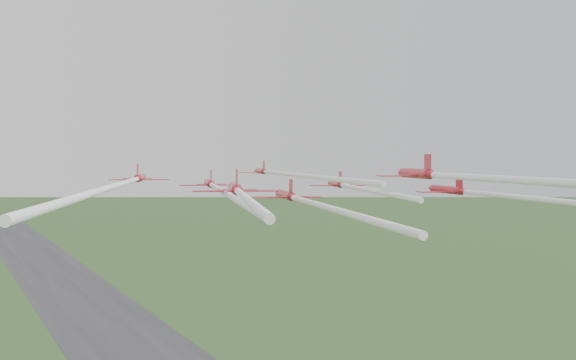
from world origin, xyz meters
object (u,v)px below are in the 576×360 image
jet_row3_left (124,183)px  jet_lead (282,173)px  jet_row2_left (218,188)px  jet_row4_right (442,175)px  jet_row3_mid (304,200)px  jet_row2_right (350,186)px  jet_row3_right (476,193)px  jet_row4_left (239,192)px

jet_row3_left → jet_lead: bearing=53.8°
jet_row2_left → jet_row4_right: (15.18, -25.63, 2.06)m
jet_row3_mid → jet_row3_left: bearing=-159.7°
jet_row4_right → jet_row3_left: bearing=175.1°
jet_lead → jet_row2_left: (-13.35, -7.10, -1.66)m
jet_row2_left → jet_row3_left: (-15.11, -11.46, 1.31)m
jet_row2_right → jet_row3_left: 38.50m
jet_row3_left → jet_row3_right: 46.05m
jet_lead → jet_row2_left: jet_lead is taller
jet_row2_left → jet_lead: bearing=46.2°
jet_row3_left → jet_row3_right: bearing=16.1°
jet_row4_left → jet_row3_left: bearing=164.8°
jet_lead → jet_row4_right: 32.78m
jet_row2_right → jet_row3_left: (-36.45, -12.31, 1.54)m
jet_lead → jet_row3_mid: jet_lead is taller
jet_row4_left → jet_lead: bearing=75.0°
jet_lead → jet_row3_left: jet_lead is taller
jet_row3_right → jet_row4_left: (-36.11, -3.54, 1.13)m
jet_row3_left → jet_row3_right: size_ratio=1.43×
jet_row2_left → jet_row4_right: bearing=-41.1°
jet_row2_left → jet_row4_right: jet_row4_right is taller
jet_row2_right → jet_row3_mid: size_ratio=0.86×
jet_row4_right → jet_row4_left: bearing=-178.7°
jet_row2_left → jet_row2_right: 21.36m
jet_row2_left → jet_row3_mid: bearing=-38.3°
jet_lead → jet_row3_left: size_ratio=1.07×
jet_row3_mid → jet_row2_left: bearing=141.3°
jet_row2_left → jet_row4_right: 29.86m
jet_row2_left → jet_row4_left: jet_row4_left is taller
jet_row3_mid → jet_row3_right: (23.79, -4.56, 0.56)m
jet_row3_right → jet_row2_right: bearing=137.0°
jet_row2_left → jet_row3_right: 34.26m
jet_row3_left → jet_row3_right: (45.86, -3.61, -1.99)m
jet_row3_right → jet_row2_left: bearing=170.3°
jet_row2_left → jet_row2_right: bearing=20.5°
jet_row4_left → jet_row4_right: jet_row4_right is taller
jet_row3_right → jet_row4_right: size_ratio=1.04×
jet_row3_right → jet_row4_right: (-15.57, -10.55, 2.74)m
jet_row2_left → jet_row3_mid: 12.67m
jet_row3_mid → jet_row3_right: jet_row3_right is taller
jet_row2_left → jet_row3_left: size_ratio=1.06×
jet_row2_right → jet_row4_right: bearing=-81.2°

